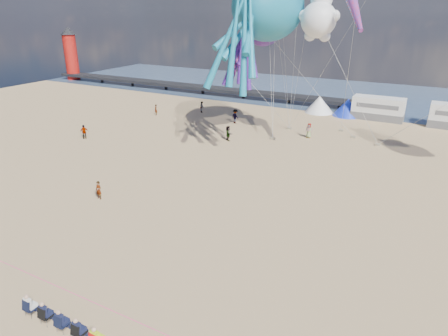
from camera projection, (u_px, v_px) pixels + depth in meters
The scene contains 27 objects.
ground at pixel (164, 257), 24.12m from camera, with size 120.00×120.00×0.00m, color tan.
water at pixel (354, 95), 69.00m from camera, with size 120.00×120.00×0.00m, color #374C69.
pier at pixel (184, 86), 72.04m from camera, with size 60.00×3.00×0.50m, color black.
lighthouse at pixel (71, 57), 83.12m from camera, with size 2.60×2.60×9.00m, color #A5140F.
motorhome_0 at pixel (378, 108), 53.55m from camera, with size 6.60×2.50×3.00m, color silver.
tent_white at pixel (319, 104), 57.20m from camera, with size 4.00×4.00×2.40m, color white.
tent_blue at pixel (348, 107), 55.43m from camera, with size 4.00×4.00×2.40m, color #1933CC.
spectator_row at pixel (62, 320), 18.36m from camera, with size 6.10×0.90×1.30m, color black, non-canonical shape.
rope_line at pixel (105, 307), 20.03m from camera, with size 0.03×0.03×34.00m, color #F2338C.
standing_person at pixel (99, 190), 31.25m from camera, with size 0.54×0.35×1.48m, color tan.
beachgoer_0 at pixel (309, 131), 46.05m from camera, with size 0.63×0.42×1.74m, color #7F6659.
beachgoer_1 at pixel (202, 107), 57.45m from camera, with size 0.77×0.50×1.58m, color #7F6659.
beachgoer_2 at pixel (235, 116), 51.95m from camera, with size 0.89×0.69×1.83m, color #7F6659.
beachgoer_3 at pixel (84, 132), 45.75m from camera, with size 1.05×0.61×1.63m, color #7F6659.
beachgoer_4 at pixel (228, 133), 45.12m from camera, with size 1.00×0.42×1.70m, color #7F6659.
beachgoer_5 at pixel (156, 110), 55.92m from camera, with size 1.40×0.44×1.50m, color #7F6659.
sandbag_a at pixel (273, 138), 45.75m from camera, with size 0.50×0.35×0.22m, color gray.
sandbag_b at pixel (353, 137), 46.27m from camera, with size 0.50×0.35×0.22m, color gray.
sandbag_c at pixel (378, 145), 43.63m from camera, with size 0.50×0.35×0.22m, color gray.
sandbag_d at pixel (341, 130), 48.74m from camera, with size 0.50×0.35×0.22m, color gray.
sandbag_e at pixel (289, 128), 49.65m from camera, with size 0.50×0.35×0.22m, color gray.
kite_octopus_teal at pixel (269, 7), 40.66m from camera, with size 5.06×11.80×13.49m, color #177392, non-canonical shape.
kite_octopus_purple at pixel (264, 29), 43.07m from camera, with size 3.68×8.60×9.82m, color #431B7C, non-canonical shape.
kite_panda at pixel (319, 20), 38.74m from camera, with size 4.18×3.94×5.90m, color white, non-canonical shape.
windsock_left at pixel (275, 19), 41.89m from camera, with size 1.10×6.92×6.92m, color red, non-canonical shape.
windsock_mid at pixel (356, 14), 33.54m from camera, with size 1.00×5.79×5.79m, color red, non-canonical shape.
windsock_right at pixel (236, 65), 41.12m from camera, with size 0.90×4.79×4.79m, color red, non-canonical shape.
Camera 1 is at (12.89, -16.20, 13.98)m, focal length 32.00 mm.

